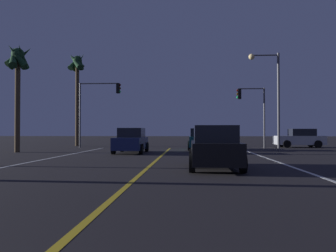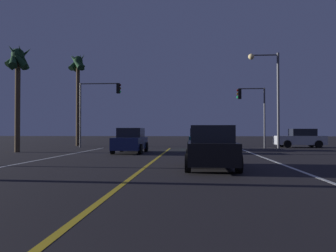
{
  "view_description": "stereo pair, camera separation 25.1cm",
  "coord_description": "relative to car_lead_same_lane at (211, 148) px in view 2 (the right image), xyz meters",
  "views": [
    {
      "loc": [
        1.69,
        0.78,
        1.48
      ],
      "look_at": [
        -0.17,
        29.21,
        1.93
      ],
      "focal_mm": 35.38,
      "sensor_mm": 36.0,
      "label": 1
    },
    {
      "loc": [
        1.94,
        0.78,
        1.48
      ],
      "look_at": [
        -0.17,
        29.21,
        1.93
      ],
      "focal_mm": 35.38,
      "sensor_mm": 36.0,
      "label": 2
    }
  ],
  "objects": [
    {
      "name": "car_oncoming",
      "position": [
        -4.96,
        9.2,
        0.0
      ],
      "size": [
        2.02,
        4.3,
        1.7
      ],
      "rotation": [
        0.0,
        0.0,
        -1.57
      ],
      "color": "black",
      "rests_on": "ground"
    },
    {
      "name": "street_lamp_right_far",
      "position": [
        4.96,
        11.41,
        3.82
      ],
      "size": [
        2.23,
        0.44,
        7.21
      ],
      "rotation": [
        0.0,
        0.0,
        3.14
      ],
      "color": "#4C4C51",
      "rests_on": "ground"
    },
    {
      "name": "palm_tree_left_far",
      "position": [
        -12.28,
        19.31,
        6.72
      ],
      "size": [
        2.03,
        2.2,
        9.45
      ],
      "color": "#473826",
      "rests_on": "ground"
    },
    {
      "name": "car_crossing_side",
      "position": [
        9.06,
        17.75,
        0.0
      ],
      "size": [
        4.3,
        2.02,
        1.7
      ],
      "rotation": [
        0.0,
        0.0,
        3.14
      ],
      "color": "black",
      "rests_on": "ground"
    },
    {
      "name": "traffic_light_near_right",
      "position": [
        4.38,
        16.09,
        3.05
      ],
      "size": [
        2.46,
        0.36,
        5.25
      ],
      "rotation": [
        0.0,
        0.0,
        3.14
      ],
      "color": "#4C4C51",
      "rests_on": "ground"
    },
    {
      "name": "traffic_light_near_left",
      "position": [
        -9.11,
        16.09,
        3.52
      ],
      "size": [
        3.81,
        0.36,
        5.83
      ],
      "color": "#4C4C51",
      "rests_on": "ground"
    },
    {
      "name": "lane_edge_right",
      "position": [
        3.25,
        -2.17,
        -0.82
      ],
      "size": [
        0.16,
        35.51,
        0.01
      ],
      "primitive_type": "cube",
      "color": "silver",
      "rests_on": "ground"
    },
    {
      "name": "car_lead_same_lane",
      "position": [
        0.0,
        0.0,
        0.0
      ],
      "size": [
        2.02,
        4.3,
        1.7
      ],
      "rotation": [
        0.0,
        0.0,
        1.57
      ],
      "color": "black",
      "rests_on": "ground"
    },
    {
      "name": "lane_center_divider",
      "position": [
        -2.68,
        -2.17,
        -0.82
      ],
      "size": [
        0.16,
        35.51,
        0.01
      ],
      "primitive_type": "cube",
      "color": "gold",
      "rests_on": "ground"
    },
    {
      "name": "car_ahead_far",
      "position": [
        -0.11,
        13.39,
        0.0
      ],
      "size": [
        2.02,
        4.3,
        1.7
      ],
      "rotation": [
        0.0,
        0.0,
        1.57
      ],
      "color": "black",
      "rests_on": "ground"
    },
    {
      "name": "palm_tree_left_mid",
      "position": [
        -13.1,
        9.34,
        5.31
      ],
      "size": [
        1.99,
        2.07,
        7.74
      ],
      "color": "#473826",
      "rests_on": "ground"
    }
  ]
}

